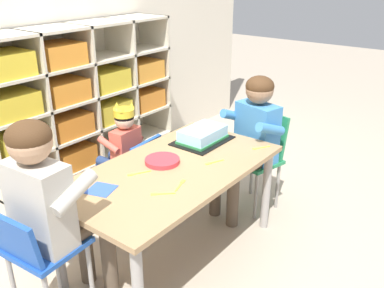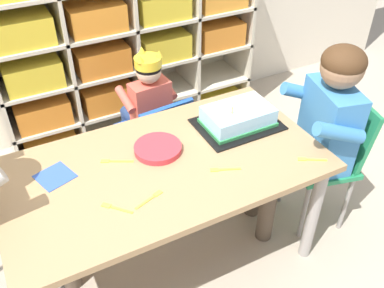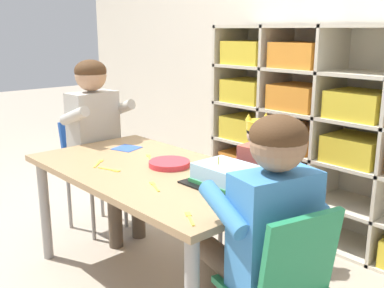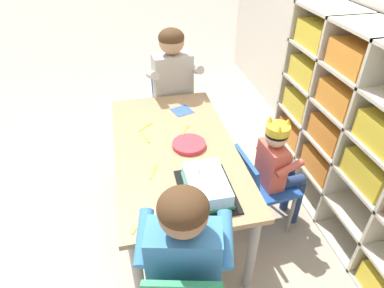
{
  "view_description": "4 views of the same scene",
  "coord_description": "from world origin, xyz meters",
  "px_view_note": "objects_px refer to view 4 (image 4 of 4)",
  "views": [
    {
      "loc": [
        -1.64,
        -1.4,
        1.68
      ],
      "look_at": [
        0.22,
        0.03,
        0.67
      ],
      "focal_mm": 39.0,
      "sensor_mm": 36.0,
      "label": 1
    },
    {
      "loc": [
        -0.52,
        -1.26,
        1.76
      ],
      "look_at": [
        0.13,
        -0.0,
        0.66
      ],
      "focal_mm": 39.9,
      "sensor_mm": 36.0,
      "label": 2
    },
    {
      "loc": [
        1.68,
        -1.27,
        1.27
      ],
      "look_at": [
        0.21,
        0.06,
        0.76
      ],
      "focal_mm": 42.26,
      "sensor_mm": 36.0,
      "label": 3
    },
    {
      "loc": [
        1.63,
        -0.25,
        1.82
      ],
      "look_at": [
        0.19,
        0.07,
        0.75
      ],
      "focal_mm": 31.17,
      "sensor_mm": 36.0,
      "label": 4
    }
  ],
  "objects_px": {
    "birthday_cake_on_tray": "(206,186)",
    "fork_by_napkin": "(145,138)",
    "activity_table": "(175,156)",
    "fork_beside_plate_stack": "(139,223)",
    "classroom_chair_adult_side": "(172,103)",
    "paper_plate_stack": "(189,145)",
    "adult_helper_seated": "(175,84)",
    "fork_at_table_front_edge": "(154,171)",
    "fork_near_child_seat": "(186,129)",
    "child_with_crown": "(278,162)",
    "fork_scattered_mid_table": "(146,127)",
    "guest_at_table_side": "(185,250)",
    "classroom_chair_blue": "(260,184)"
  },
  "relations": [
    {
      "from": "adult_helper_seated",
      "to": "fork_at_table_front_edge",
      "type": "xyz_separation_m",
      "value": [
        0.91,
        -0.28,
        -0.08
      ]
    },
    {
      "from": "child_with_crown",
      "to": "fork_beside_plate_stack",
      "type": "relative_size",
      "value": 7.44
    },
    {
      "from": "guest_at_table_side",
      "to": "fork_beside_plate_stack",
      "type": "relative_size",
      "value": 8.92
    },
    {
      "from": "child_with_crown",
      "to": "birthday_cake_on_tray",
      "type": "distance_m",
      "value": 0.59
    },
    {
      "from": "guest_at_table_side",
      "to": "paper_plate_stack",
      "type": "distance_m",
      "value": 0.76
    },
    {
      "from": "child_with_crown",
      "to": "fork_scattered_mid_table",
      "type": "relative_size",
      "value": 8.08
    },
    {
      "from": "fork_scattered_mid_table",
      "to": "fork_at_table_front_edge",
      "type": "bearing_deg",
      "value": 47.18
    },
    {
      "from": "activity_table",
      "to": "fork_at_table_front_edge",
      "type": "bearing_deg",
      "value": -37.06
    },
    {
      "from": "classroom_chair_adult_side",
      "to": "guest_at_table_side",
      "type": "height_order",
      "value": "guest_at_table_side"
    },
    {
      "from": "child_with_crown",
      "to": "paper_plate_stack",
      "type": "xyz_separation_m",
      "value": [
        -0.16,
        -0.53,
        0.1
      ]
    },
    {
      "from": "birthday_cake_on_tray",
      "to": "fork_by_napkin",
      "type": "xyz_separation_m",
      "value": [
        -0.55,
        -0.26,
        -0.04
      ]
    },
    {
      "from": "activity_table",
      "to": "fork_scattered_mid_table",
      "type": "xyz_separation_m",
      "value": [
        -0.27,
        -0.15,
        0.08
      ]
    },
    {
      "from": "child_with_crown",
      "to": "adult_helper_seated",
      "type": "relative_size",
      "value": 0.76
    },
    {
      "from": "child_with_crown",
      "to": "fork_by_napkin",
      "type": "distance_m",
      "value": 0.84
    },
    {
      "from": "adult_helper_seated",
      "to": "fork_at_table_front_edge",
      "type": "height_order",
      "value": "adult_helper_seated"
    },
    {
      "from": "child_with_crown",
      "to": "fork_at_table_front_edge",
      "type": "bearing_deg",
      "value": 86.59
    },
    {
      "from": "fork_near_child_seat",
      "to": "classroom_chair_blue",
      "type": "bearing_deg",
      "value": 76.21
    },
    {
      "from": "child_with_crown",
      "to": "classroom_chair_adult_side",
      "type": "xyz_separation_m",
      "value": [
        -1.0,
        -0.5,
        -0.06
      ]
    },
    {
      "from": "paper_plate_stack",
      "to": "fork_beside_plate_stack",
      "type": "xyz_separation_m",
      "value": [
        0.54,
        -0.35,
        -0.01
      ]
    },
    {
      "from": "guest_at_table_side",
      "to": "fork_scattered_mid_table",
      "type": "distance_m",
      "value": 1.02
    },
    {
      "from": "activity_table",
      "to": "fork_beside_plate_stack",
      "type": "xyz_separation_m",
      "value": [
        0.56,
        -0.27,
        0.08
      ]
    },
    {
      "from": "child_with_crown",
      "to": "fork_scattered_mid_table",
      "type": "height_order",
      "value": "child_with_crown"
    },
    {
      "from": "fork_near_child_seat",
      "to": "fork_at_table_front_edge",
      "type": "relative_size",
      "value": 1.04
    },
    {
      "from": "classroom_chair_adult_side",
      "to": "fork_at_table_front_edge",
      "type": "xyz_separation_m",
      "value": [
        1.02,
        -0.27,
        0.15
      ]
    },
    {
      "from": "fork_beside_plate_stack",
      "to": "guest_at_table_side",
      "type": "bearing_deg",
      "value": 73.87
    },
    {
      "from": "child_with_crown",
      "to": "classroom_chair_adult_side",
      "type": "distance_m",
      "value": 1.12
    },
    {
      "from": "classroom_chair_blue",
      "to": "birthday_cake_on_tray",
      "type": "bearing_deg",
      "value": 114.41
    },
    {
      "from": "paper_plate_stack",
      "to": "fork_scattered_mid_table",
      "type": "height_order",
      "value": "paper_plate_stack"
    },
    {
      "from": "child_with_crown",
      "to": "fork_near_child_seat",
      "type": "bearing_deg",
      "value": 50.21
    },
    {
      "from": "adult_helper_seated",
      "to": "classroom_chair_adult_side",
      "type": "bearing_deg",
      "value": 90.0
    },
    {
      "from": "child_with_crown",
      "to": "classroom_chair_adult_side",
      "type": "relative_size",
      "value": 1.18
    },
    {
      "from": "fork_by_napkin",
      "to": "fork_scattered_mid_table",
      "type": "distance_m",
      "value": 0.14
    },
    {
      "from": "classroom_chair_adult_side",
      "to": "adult_helper_seated",
      "type": "relative_size",
      "value": 0.65
    },
    {
      "from": "activity_table",
      "to": "adult_helper_seated",
      "type": "bearing_deg",
      "value": 169.84
    },
    {
      "from": "child_with_crown",
      "to": "fork_near_child_seat",
      "type": "relative_size",
      "value": 6.52
    },
    {
      "from": "child_with_crown",
      "to": "guest_at_table_side",
      "type": "xyz_separation_m",
      "value": [
        0.58,
        -0.7,
        0.09
      ]
    },
    {
      "from": "classroom_chair_blue",
      "to": "fork_near_child_seat",
      "type": "height_order",
      "value": "fork_near_child_seat"
    },
    {
      "from": "fork_at_table_front_edge",
      "to": "fork_scattered_mid_table",
      "type": "xyz_separation_m",
      "value": [
        -0.47,
        0.0,
        -0.0
      ]
    },
    {
      "from": "classroom_chair_adult_side",
      "to": "paper_plate_stack",
      "type": "relative_size",
      "value": 3.44
    },
    {
      "from": "birthday_cake_on_tray",
      "to": "fork_scattered_mid_table",
      "type": "height_order",
      "value": "birthday_cake_on_tray"
    },
    {
      "from": "adult_helper_seated",
      "to": "fork_by_napkin",
      "type": "height_order",
      "value": "adult_helper_seated"
    },
    {
      "from": "classroom_chair_adult_side",
      "to": "fork_by_napkin",
      "type": "xyz_separation_m",
      "value": [
        0.69,
        -0.28,
        0.15
      ]
    },
    {
      "from": "child_with_crown",
      "to": "fork_at_table_front_edge",
      "type": "height_order",
      "value": "child_with_crown"
    },
    {
      "from": "fork_near_child_seat",
      "to": "activity_table",
      "type": "bearing_deg",
      "value": -2.64
    },
    {
      "from": "adult_helper_seated",
      "to": "fork_near_child_seat",
      "type": "height_order",
      "value": "adult_helper_seated"
    },
    {
      "from": "adult_helper_seated",
      "to": "fork_scattered_mid_table",
      "type": "relative_size",
      "value": 10.58
    },
    {
      "from": "adult_helper_seated",
      "to": "fork_at_table_front_edge",
      "type": "relative_size",
      "value": 8.91
    },
    {
      "from": "activity_table",
      "to": "birthday_cake_on_tray",
      "type": "bearing_deg",
      "value": 12.44
    },
    {
      "from": "birthday_cake_on_tray",
      "to": "fork_near_child_seat",
      "type": "relative_size",
      "value": 2.97
    },
    {
      "from": "birthday_cake_on_tray",
      "to": "paper_plate_stack",
      "type": "height_order",
      "value": "birthday_cake_on_tray"
    }
  ]
}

